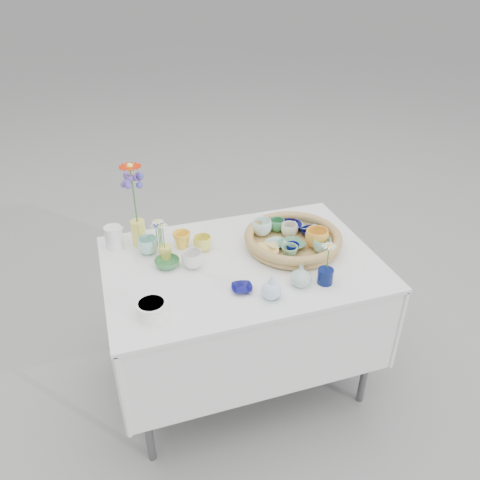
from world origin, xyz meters
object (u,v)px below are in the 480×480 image
object	(u,v)px
wicker_tray	(293,239)
bud_vase_seafoam	(301,275)
display_table	(241,376)
tall_vase_yellow	(139,233)

from	to	relation	value
wicker_tray	bud_vase_seafoam	size ratio (longest dim) A/B	4.83
display_table	tall_vase_yellow	size ratio (longest dim) A/B	9.71
bud_vase_seafoam	wicker_tray	bearing A→B (deg)	72.82
wicker_tray	bud_vase_seafoam	distance (m)	0.31
display_table	wicker_tray	bearing A→B (deg)	10.12
bud_vase_seafoam	tall_vase_yellow	distance (m)	0.83
display_table	wicker_tray	distance (m)	0.85
wicker_tray	tall_vase_yellow	distance (m)	0.75
wicker_tray	tall_vase_yellow	xyz separation A→B (m)	(-0.71, 0.25, 0.03)
display_table	tall_vase_yellow	xyz separation A→B (m)	(-0.43, 0.30, 0.83)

